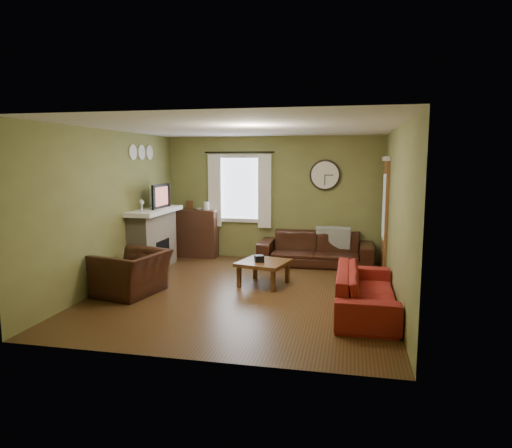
% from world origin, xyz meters
% --- Properties ---
extents(floor, '(4.60, 5.20, 0.00)m').
position_xyz_m(floor, '(0.00, 0.00, 0.00)').
color(floor, '#472D16').
rests_on(floor, ground).
extents(ceiling, '(4.60, 5.20, 0.00)m').
position_xyz_m(ceiling, '(0.00, 0.00, 2.60)').
color(ceiling, white).
rests_on(ceiling, ground).
extents(wall_left, '(0.00, 5.20, 2.60)m').
position_xyz_m(wall_left, '(-2.30, 0.00, 1.30)').
color(wall_left, olive).
rests_on(wall_left, ground).
extents(wall_right, '(0.00, 5.20, 2.60)m').
position_xyz_m(wall_right, '(2.30, 0.00, 1.30)').
color(wall_right, olive).
rests_on(wall_right, ground).
extents(wall_back, '(4.60, 0.00, 2.60)m').
position_xyz_m(wall_back, '(0.00, 2.60, 1.30)').
color(wall_back, olive).
rests_on(wall_back, ground).
extents(wall_front, '(4.60, 0.00, 2.60)m').
position_xyz_m(wall_front, '(0.00, -2.60, 1.30)').
color(wall_front, olive).
rests_on(wall_front, ground).
extents(fireplace, '(0.40, 1.40, 1.10)m').
position_xyz_m(fireplace, '(-2.10, 1.15, 0.55)').
color(fireplace, tan).
rests_on(fireplace, floor).
extents(firebox, '(0.04, 0.60, 0.55)m').
position_xyz_m(firebox, '(-1.91, 1.15, 0.30)').
color(firebox, black).
rests_on(firebox, fireplace).
extents(mantel, '(0.58, 1.60, 0.08)m').
position_xyz_m(mantel, '(-2.07, 1.15, 1.14)').
color(mantel, white).
rests_on(mantel, fireplace).
extents(tv, '(0.08, 0.60, 0.35)m').
position_xyz_m(tv, '(-2.05, 1.30, 1.35)').
color(tv, black).
rests_on(tv, mantel).
extents(tv_screen, '(0.02, 0.62, 0.36)m').
position_xyz_m(tv_screen, '(-1.97, 1.30, 1.41)').
color(tv_screen, '#994C3F').
rests_on(tv_screen, mantel).
extents(medallion_left, '(0.28, 0.28, 0.03)m').
position_xyz_m(medallion_left, '(-2.28, 0.80, 2.25)').
color(medallion_left, white).
rests_on(medallion_left, wall_left).
extents(medallion_mid, '(0.28, 0.28, 0.03)m').
position_xyz_m(medallion_mid, '(-2.28, 1.15, 2.25)').
color(medallion_mid, white).
rests_on(medallion_mid, wall_left).
extents(medallion_right, '(0.28, 0.28, 0.03)m').
position_xyz_m(medallion_right, '(-2.28, 1.50, 2.25)').
color(medallion_right, white).
rests_on(medallion_right, wall_left).
extents(window_pane, '(1.00, 0.02, 1.30)m').
position_xyz_m(window_pane, '(-0.70, 2.58, 1.50)').
color(window_pane, silver).
rests_on(window_pane, wall_back).
extents(curtain_rod, '(0.03, 0.03, 1.50)m').
position_xyz_m(curtain_rod, '(-0.70, 2.48, 2.27)').
color(curtain_rod, black).
rests_on(curtain_rod, wall_back).
extents(curtain_left, '(0.28, 0.04, 1.55)m').
position_xyz_m(curtain_left, '(-1.25, 2.48, 1.45)').
color(curtain_left, white).
rests_on(curtain_left, wall_back).
extents(curtain_right, '(0.28, 0.04, 1.55)m').
position_xyz_m(curtain_right, '(-0.15, 2.48, 1.45)').
color(curtain_right, white).
rests_on(curtain_right, wall_back).
extents(wall_clock, '(0.64, 0.06, 0.64)m').
position_xyz_m(wall_clock, '(1.10, 2.55, 1.80)').
color(wall_clock, white).
rests_on(wall_clock, wall_back).
extents(door, '(0.05, 0.90, 2.10)m').
position_xyz_m(door, '(2.27, 1.85, 1.05)').
color(door, brown).
rests_on(door, floor).
extents(bookshelf, '(0.87, 0.37, 1.04)m').
position_xyz_m(bookshelf, '(-1.63, 2.39, 0.52)').
color(bookshelf, '#3E2116').
rests_on(bookshelf, floor).
extents(book, '(0.25, 0.27, 0.02)m').
position_xyz_m(book, '(-1.68, 2.47, 0.96)').
color(book, '#533217').
rests_on(book, bookshelf).
extents(sofa_brown, '(2.28, 0.89, 0.66)m').
position_xyz_m(sofa_brown, '(0.96, 2.13, 0.33)').
color(sofa_brown, black).
rests_on(sofa_brown, floor).
extents(pillow_left, '(0.41, 0.13, 0.41)m').
position_xyz_m(pillow_left, '(1.16, 2.35, 0.55)').
color(pillow_left, '#959C96').
rests_on(pillow_left, sofa_brown).
extents(pillow_right, '(0.45, 0.21, 0.43)m').
position_xyz_m(pillow_right, '(1.44, 2.27, 0.55)').
color(pillow_right, '#959C96').
rests_on(pillow_right, sofa_brown).
extents(sofa_red, '(0.80, 2.05, 0.60)m').
position_xyz_m(sofa_red, '(1.88, -0.60, 0.30)').
color(sofa_red, maroon).
rests_on(sofa_red, floor).
extents(armchair, '(1.10, 1.20, 0.68)m').
position_xyz_m(armchair, '(-1.71, -0.50, 0.34)').
color(armchair, black).
rests_on(armchair, floor).
extents(coffee_table, '(0.93, 0.93, 0.41)m').
position_xyz_m(coffee_table, '(0.22, 0.45, 0.21)').
color(coffee_table, '#533217').
rests_on(coffee_table, floor).
extents(tissue_box, '(0.19, 0.19, 0.11)m').
position_xyz_m(tissue_box, '(0.16, 0.38, 0.40)').
color(tissue_box, black).
rests_on(tissue_box, coffee_table).
extents(wine_glass_a, '(0.08, 0.08, 0.22)m').
position_xyz_m(wine_glass_a, '(-2.05, 0.60, 1.29)').
color(wine_glass_a, white).
rests_on(wine_glass_a, mantel).
extents(wine_glass_b, '(0.07, 0.07, 0.19)m').
position_xyz_m(wine_glass_b, '(-2.05, 0.64, 1.28)').
color(wine_glass_b, white).
rests_on(wine_glass_b, mantel).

